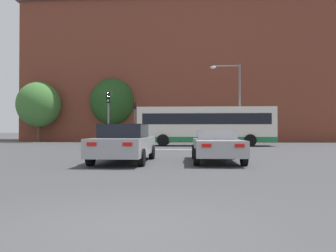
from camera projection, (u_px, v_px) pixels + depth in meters
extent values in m
plane|color=#3D3D3F|center=(124.00, 229.00, 4.23)|extent=(400.00, 400.00, 0.00)
cube|color=silver|center=(175.00, 150.00, 22.25)|extent=(7.49, 0.30, 0.01)
cube|color=gray|center=(180.00, 143.00, 35.30)|extent=(68.33, 2.50, 0.01)
cube|color=brown|center=(203.00, 78.00, 44.19)|extent=(44.16, 13.40, 16.76)
cube|color=#5B5954|center=(203.00, 10.00, 44.32)|extent=(45.04, 13.93, 1.85)
cube|color=brown|center=(99.00, 2.00, 45.81)|extent=(0.90, 0.90, 1.58)
cube|color=brown|center=(200.00, 0.00, 45.21)|extent=(0.90, 0.90, 1.58)
cube|color=#9E9EA3|center=(125.00, 146.00, 13.32)|extent=(2.01, 4.91, 0.68)
cube|color=black|center=(124.00, 131.00, 13.28)|extent=(1.70, 2.22, 0.54)
cylinder|color=black|center=(111.00, 152.00, 14.89)|extent=(0.23, 0.64, 0.64)
cylinder|color=black|center=(152.00, 152.00, 14.75)|extent=(0.23, 0.64, 0.64)
cylinder|color=black|center=(91.00, 157.00, 11.87)|extent=(0.23, 0.64, 0.64)
cylinder|color=black|center=(142.00, 157.00, 11.73)|extent=(0.23, 0.64, 0.64)
cube|color=red|center=(92.00, 144.00, 10.91)|extent=(0.32, 0.05, 0.12)
cube|color=red|center=(127.00, 144.00, 10.82)|extent=(0.32, 0.05, 0.12)
cube|color=#9E9EA3|center=(216.00, 147.00, 13.46)|extent=(1.83, 4.72, 0.60)
cube|color=#9E9EA3|center=(216.00, 135.00, 13.59)|extent=(1.56, 1.42, 0.38)
cylinder|color=black|center=(194.00, 152.00, 14.96)|extent=(0.22, 0.64, 0.64)
cylinder|color=black|center=(233.00, 152.00, 14.87)|extent=(0.22, 0.64, 0.64)
cylinder|color=black|center=(197.00, 157.00, 12.04)|extent=(0.22, 0.64, 0.64)
cylinder|color=black|center=(244.00, 157.00, 11.95)|extent=(0.22, 0.64, 0.64)
cube|color=red|center=(206.00, 146.00, 11.12)|extent=(0.32, 0.05, 0.12)
cube|color=red|center=(240.00, 146.00, 11.06)|extent=(0.32, 0.05, 0.12)
cube|color=silver|center=(205.00, 125.00, 27.84)|extent=(11.41, 2.45, 2.91)
cube|color=#1E7042|center=(205.00, 139.00, 27.82)|extent=(11.43, 2.47, 0.44)
cube|color=black|center=(205.00, 119.00, 27.85)|extent=(10.50, 2.48, 0.90)
cylinder|color=black|center=(163.00, 140.00, 26.86)|extent=(1.00, 0.28, 1.00)
cylinder|color=black|center=(165.00, 140.00, 29.21)|extent=(1.00, 0.28, 1.00)
cylinder|color=black|center=(250.00, 140.00, 26.43)|extent=(1.00, 0.28, 1.00)
cylinder|color=black|center=(245.00, 140.00, 28.79)|extent=(1.00, 0.28, 1.00)
cylinder|color=slate|center=(135.00, 126.00, 34.88)|extent=(0.12, 0.12, 3.62)
cube|color=black|center=(135.00, 105.00, 34.92)|extent=(0.26, 0.20, 0.80)
sphere|color=red|center=(135.00, 103.00, 34.79)|extent=(0.17, 0.17, 0.17)
sphere|color=black|center=(135.00, 105.00, 34.79)|extent=(0.17, 0.17, 0.17)
sphere|color=black|center=(135.00, 107.00, 34.78)|extent=(0.17, 0.17, 0.17)
cylinder|color=slate|center=(108.00, 126.00, 23.38)|extent=(0.12, 0.12, 3.28)
cube|color=black|center=(108.00, 97.00, 23.41)|extent=(0.26, 0.20, 0.80)
sphere|color=black|center=(108.00, 94.00, 23.28)|extent=(0.17, 0.17, 0.17)
sphere|color=black|center=(108.00, 97.00, 23.28)|extent=(0.17, 0.17, 0.17)
sphere|color=#1ED14C|center=(108.00, 101.00, 23.28)|extent=(0.17, 0.17, 0.17)
cylinder|color=slate|center=(240.00, 105.00, 27.47)|extent=(0.16, 0.16, 6.90)
cylinder|color=slate|center=(226.00, 66.00, 27.58)|extent=(2.20, 0.10, 0.10)
ellipsoid|color=#B2B2B7|center=(213.00, 67.00, 27.64)|extent=(0.50, 0.36, 0.22)
cylinder|color=brown|center=(138.00, 139.00, 36.25)|extent=(0.13, 0.13, 0.82)
cylinder|color=brown|center=(137.00, 139.00, 36.14)|extent=(0.13, 0.13, 0.82)
cube|color=tan|center=(138.00, 132.00, 36.21)|extent=(0.44, 0.44, 0.65)
sphere|color=tan|center=(138.00, 128.00, 36.22)|extent=(0.25, 0.25, 0.25)
cylinder|color=#4C3823|center=(39.00, 132.00, 37.22)|extent=(0.36, 0.36, 2.20)
ellipsoid|color=#3D7033|center=(39.00, 105.00, 37.27)|extent=(4.89, 4.89, 5.13)
cylinder|color=#4C3823|center=(113.00, 131.00, 38.25)|extent=(0.36, 0.36, 2.48)
ellipsoid|color=#234C1E|center=(113.00, 102.00, 38.30)|extent=(5.19, 5.19, 5.45)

